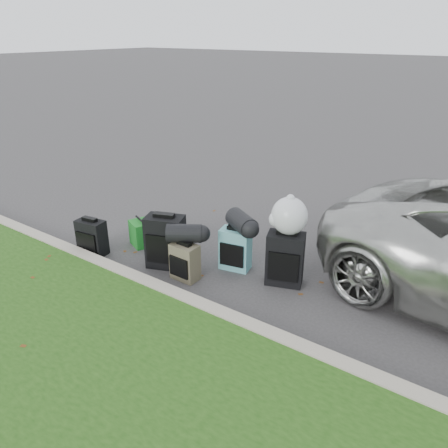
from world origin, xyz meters
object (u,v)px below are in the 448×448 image
Objects in this scene: suitcase_teal at (235,249)px; suitcase_large_black_left at (166,242)px; suitcase_small_black at (92,237)px; suitcase_large_black_right at (285,259)px; tote_green at (141,233)px; tote_navy at (164,236)px; suitcase_olive at (185,262)px.

suitcase_large_black_left is at bearing -161.11° from suitcase_teal.
suitcase_large_black_right is (2.64, 0.87, 0.09)m from suitcase_small_black.
tote_green is (0.37, 0.60, -0.07)m from suitcase_small_black.
suitcase_teal reaches higher than suitcase_small_black.
suitcase_large_black_right reaches higher than tote_green.
suitcase_teal reaches higher than tote_navy.
suitcase_large_black_left reaches higher than tote_green.
tote_navy is (0.70, 0.75, -0.08)m from suitcase_small_black.
tote_navy is (-0.84, 0.52, -0.07)m from suitcase_olive.
suitcase_olive is 1.23m from tote_green.
suitcase_olive is at bearing -36.34° from suitcase_large_black_left.
suitcase_large_black_left is 2.11× the size of tote_navy.
suitcase_olive is 1.30× the size of tote_green.
suitcase_small_black is 0.90× the size of suitcase_teal.
suitcase_small_black reaches higher than suitcase_olive.
suitcase_teal reaches higher than tote_green.
suitcase_teal is (1.92, 0.83, 0.03)m from suitcase_small_black.
tote_green is (-2.27, -0.27, -0.16)m from suitcase_large_black_right.
suitcase_large_black_right is at bearing 30.47° from tote_green.
suitcase_large_black_left is 1.49× the size of suitcase_olive.
suitcase_large_black_left is at bearing 8.37° from suitcase_small_black.
tote_green is at bearing 167.17° from suitcase_large_black_right.
suitcase_olive is at bearing 5.89° from tote_green.
suitcase_small_black is 0.75× the size of suitcase_large_black_right.
tote_navy is at bearing 171.44° from suitcase_teal.
suitcase_large_black_left reaches higher than tote_navy.
suitcase_large_black_left is at bearing 166.01° from suitcase_olive.
suitcase_large_black_right is (0.72, 0.04, 0.06)m from suitcase_teal.
tote_green is (-1.17, 0.37, -0.06)m from suitcase_olive.
suitcase_small_black is at bearing -170.57° from suitcase_olive.
suitcase_large_black_left reaches higher than suitcase_olive.
suitcase_large_black_left is 1.94× the size of tote_green.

